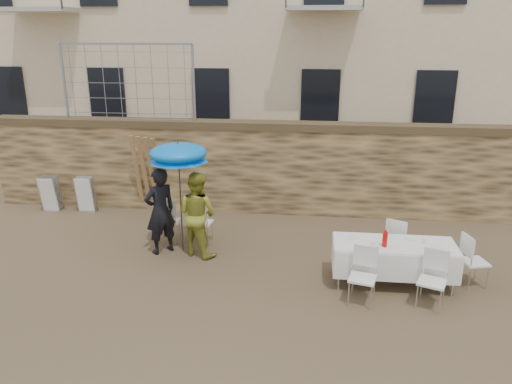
# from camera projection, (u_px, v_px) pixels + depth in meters

# --- Properties ---
(ground) EXTENTS (80.00, 80.00, 0.00)m
(ground) POSITION_uv_depth(u_px,v_px,m) (215.00, 319.00, 7.80)
(ground) COLOR brown
(ground) RESTS_ON ground
(stone_wall) EXTENTS (13.00, 0.50, 2.20)m
(stone_wall) POSITION_uv_depth(u_px,v_px,m) (253.00, 168.00, 12.18)
(stone_wall) COLOR olive
(stone_wall) RESTS_ON ground
(chain_link_fence) EXTENTS (3.20, 0.06, 1.80)m
(chain_link_fence) POSITION_uv_depth(u_px,v_px,m) (128.00, 83.00, 11.89)
(chain_link_fence) COLOR gray
(chain_link_fence) RESTS_ON stone_wall
(man_suit) EXTENTS (0.76, 0.75, 1.77)m
(man_suit) POSITION_uv_depth(u_px,v_px,m) (160.00, 211.00, 9.90)
(man_suit) COLOR black
(man_suit) RESTS_ON ground
(woman_dress) EXTENTS (1.03, 0.95, 1.71)m
(woman_dress) POSITION_uv_depth(u_px,v_px,m) (197.00, 214.00, 9.83)
(woman_dress) COLOR gold
(woman_dress) RESTS_ON ground
(umbrella) EXTENTS (1.16, 1.16, 2.11)m
(umbrella) POSITION_uv_depth(u_px,v_px,m) (178.00, 156.00, 9.61)
(umbrella) COLOR #3F3F44
(umbrella) RESTS_ON ground
(couple_chair_left) EXTENTS (0.51, 0.51, 0.96)m
(couple_chair_left) POSITION_uv_depth(u_px,v_px,m) (169.00, 220.00, 10.54)
(couple_chair_left) COLOR white
(couple_chair_left) RESTS_ON ground
(couple_chair_right) EXTENTS (0.52, 0.52, 0.96)m
(couple_chair_right) POSITION_uv_depth(u_px,v_px,m) (201.00, 221.00, 10.47)
(couple_chair_right) COLOR white
(couple_chair_right) RESTS_ON ground
(banquet_table) EXTENTS (2.10, 0.85, 0.78)m
(banquet_table) POSITION_uv_depth(u_px,v_px,m) (395.00, 246.00, 8.68)
(banquet_table) COLOR white
(banquet_table) RESTS_ON ground
(soda_bottle) EXTENTS (0.09, 0.09, 0.26)m
(soda_bottle) POSITION_uv_depth(u_px,v_px,m) (385.00, 239.00, 8.51)
(soda_bottle) COLOR red
(soda_bottle) RESTS_ON banquet_table
(table_chair_front_left) EXTENTS (0.58, 0.58, 0.96)m
(table_chair_front_left) POSITION_uv_depth(u_px,v_px,m) (363.00, 277.00, 8.12)
(table_chair_front_left) COLOR white
(table_chair_front_left) RESTS_ON ground
(table_chair_front_right) EXTENTS (0.63, 0.63, 0.96)m
(table_chair_front_right) POSITION_uv_depth(u_px,v_px,m) (432.00, 281.00, 8.00)
(table_chair_front_right) COLOR white
(table_chair_front_right) RESTS_ON ground
(table_chair_back) EXTENTS (0.65, 0.65, 0.96)m
(table_chair_back) POSITION_uv_depth(u_px,v_px,m) (398.00, 241.00, 9.49)
(table_chair_back) COLOR white
(table_chair_back) RESTS_ON ground
(table_chair_side) EXTENTS (0.59, 0.59, 0.96)m
(table_chair_side) POSITION_uv_depth(u_px,v_px,m) (475.00, 260.00, 8.70)
(table_chair_side) COLOR white
(table_chair_side) RESTS_ON ground
(chair_stack_left) EXTENTS (0.46, 0.40, 0.92)m
(chair_stack_left) POSITION_uv_depth(u_px,v_px,m) (53.00, 192.00, 12.45)
(chair_stack_left) COLOR white
(chair_stack_left) RESTS_ON ground
(chair_stack_right) EXTENTS (0.46, 0.32, 0.92)m
(chair_stack_right) POSITION_uv_depth(u_px,v_px,m) (87.00, 193.00, 12.35)
(chair_stack_right) COLOR white
(chair_stack_right) RESTS_ON ground
(wood_planks) EXTENTS (0.70, 0.20, 2.00)m
(wood_planks) POSITION_uv_depth(u_px,v_px,m) (149.00, 173.00, 12.08)
(wood_planks) COLOR #A37749
(wood_planks) RESTS_ON ground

